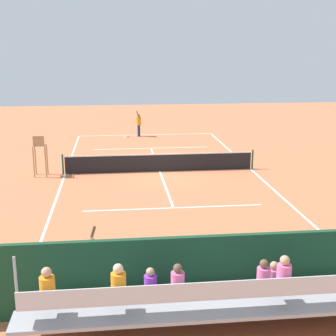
# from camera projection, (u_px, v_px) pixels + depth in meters

# --- Properties ---
(ground_plane) EXTENTS (60.00, 60.00, 0.00)m
(ground_plane) POSITION_uv_depth(u_px,v_px,m) (160.00, 171.00, 25.94)
(ground_plane) COLOR #CC7047
(court_line_markings) EXTENTS (10.10, 22.20, 0.01)m
(court_line_markings) POSITION_uv_depth(u_px,v_px,m) (160.00, 171.00, 25.97)
(court_line_markings) COLOR white
(court_line_markings) RESTS_ON ground
(tennis_net) EXTENTS (10.30, 0.10, 1.07)m
(tennis_net) POSITION_uv_depth(u_px,v_px,m) (160.00, 162.00, 25.82)
(tennis_net) COLOR black
(tennis_net) RESTS_ON ground
(backdrop_wall) EXTENTS (18.00, 0.16, 2.00)m
(backdrop_wall) POSITION_uv_depth(u_px,v_px,m) (212.00, 272.00, 12.21)
(backdrop_wall) COLOR #194228
(backdrop_wall) RESTS_ON ground
(bleacher_stand) EXTENTS (9.06, 2.40, 2.48)m
(bleacher_stand) POSITION_uv_depth(u_px,v_px,m) (222.00, 302.00, 10.88)
(bleacher_stand) COLOR #9EA0A5
(bleacher_stand) RESTS_ON ground
(umpire_chair) EXTENTS (0.67, 0.67, 2.14)m
(umpire_chair) POSITION_uv_depth(u_px,v_px,m) (40.00, 151.00, 24.72)
(umpire_chair) COLOR #A88456
(umpire_chair) RESTS_ON ground
(courtside_bench) EXTENTS (1.80, 0.40, 0.93)m
(courtside_bench) POSITION_uv_depth(u_px,v_px,m) (308.00, 270.00, 13.33)
(courtside_bench) COLOR #9E754C
(courtside_bench) RESTS_ON ground
(equipment_bag) EXTENTS (0.90, 0.36, 0.36)m
(equipment_bag) POSITION_uv_depth(u_px,v_px,m) (241.00, 288.00, 13.10)
(equipment_bag) COLOR black
(equipment_bag) RESTS_ON ground
(tennis_player) EXTENTS (0.46, 0.56, 1.93)m
(tennis_player) POSITION_uv_depth(u_px,v_px,m) (139.00, 123.00, 35.68)
(tennis_player) COLOR navy
(tennis_player) RESTS_ON ground
(tennis_racket) EXTENTS (0.57, 0.42, 0.03)m
(tennis_racket) POSITION_uv_depth(u_px,v_px,m) (125.00, 137.00, 35.45)
(tennis_racket) COLOR black
(tennis_racket) RESTS_ON ground
(tennis_ball_near) EXTENTS (0.07, 0.07, 0.07)m
(tennis_ball_near) POSITION_uv_depth(u_px,v_px,m) (157.00, 143.00, 33.25)
(tennis_ball_near) COLOR #CCDB33
(tennis_ball_near) RESTS_ON ground
(line_judge) EXTENTS (0.38, 0.54, 1.93)m
(line_judge) POSITION_uv_depth(u_px,v_px,m) (92.00, 261.00, 12.84)
(line_judge) COLOR #232328
(line_judge) RESTS_ON ground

